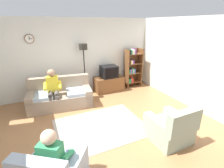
# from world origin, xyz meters

# --- Properties ---
(ground_plane) EXTENTS (12.00, 12.00, 0.00)m
(ground_plane) POSITION_xyz_m (0.00, 0.00, 0.00)
(ground_plane) COLOR #9E6B42
(back_wall_assembly) EXTENTS (6.20, 0.17, 2.70)m
(back_wall_assembly) POSITION_xyz_m (-0.00, 2.66, 1.35)
(back_wall_assembly) COLOR silver
(back_wall_assembly) RESTS_ON ground_plane
(right_wall) EXTENTS (0.12, 5.80, 2.70)m
(right_wall) POSITION_xyz_m (2.86, 0.00, 1.35)
(right_wall) COLOR silver
(right_wall) RESTS_ON ground_plane
(couch) EXTENTS (2.00, 1.12, 0.90)m
(couch) POSITION_xyz_m (-0.90, 1.75, 0.31)
(couch) COLOR gray
(couch) RESTS_ON ground_plane
(tv_stand) EXTENTS (1.10, 0.56, 0.57)m
(tv_stand) POSITION_xyz_m (1.00, 2.25, 0.28)
(tv_stand) COLOR brown
(tv_stand) RESTS_ON ground_plane
(tv) EXTENTS (0.60, 0.49, 0.44)m
(tv) POSITION_xyz_m (1.00, 2.23, 0.79)
(tv) COLOR black
(tv) RESTS_ON tv_stand
(bookshelf) EXTENTS (0.68, 0.36, 1.56)m
(bookshelf) POSITION_xyz_m (2.08, 2.32, 0.82)
(bookshelf) COLOR brown
(bookshelf) RESTS_ON ground_plane
(floor_lamp) EXTENTS (0.28, 0.28, 1.85)m
(floor_lamp) POSITION_xyz_m (0.10, 2.35, 1.45)
(floor_lamp) COLOR black
(floor_lamp) RESTS_ON ground_plane
(armchair_near_bookshelf) EXTENTS (0.81, 0.89, 0.90)m
(armchair_near_bookshelf) POSITION_xyz_m (1.04, -0.99, 0.29)
(armchair_near_bookshelf) COLOR gray
(armchair_near_bookshelf) RESTS_ON ground_plane
(area_rug) EXTENTS (2.20, 1.70, 0.01)m
(area_rug) POSITION_xyz_m (-0.19, 0.12, 0.01)
(area_rug) COLOR #AD9E8E
(area_rug) RESTS_ON ground_plane
(person_on_couch) EXTENTS (0.55, 0.57, 1.24)m
(person_on_couch) POSITION_xyz_m (-1.10, 1.64, 0.70)
(person_on_couch) COLOR yellow
(person_on_couch) RESTS_ON ground_plane
(person_in_left_armchair) EXTENTS (0.62, 0.64, 1.12)m
(person_in_left_armchair) POSITION_xyz_m (-1.39, -1.07, 0.60)
(person_in_left_armchair) COLOR #338C59
(person_in_left_armchair) RESTS_ON ground_plane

